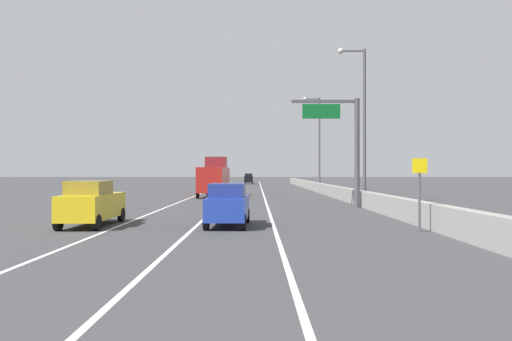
% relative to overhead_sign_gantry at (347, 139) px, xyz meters
% --- Properties ---
extents(ground_plane, '(320.00, 320.00, 0.00)m').
position_rel_overhead_sign_gantry_xyz_m(ground_plane, '(-6.91, 33.64, -4.73)').
color(ground_plane, '#38383A').
extents(lane_stripe_left, '(0.16, 130.00, 0.00)m').
position_rel_overhead_sign_gantry_xyz_m(lane_stripe_left, '(-12.41, 24.64, -4.73)').
color(lane_stripe_left, silver).
rests_on(lane_stripe_left, ground_plane).
extents(lane_stripe_center, '(0.16, 130.00, 0.00)m').
position_rel_overhead_sign_gantry_xyz_m(lane_stripe_center, '(-8.91, 24.64, -4.73)').
color(lane_stripe_center, silver).
rests_on(lane_stripe_center, ground_plane).
extents(lane_stripe_right, '(0.16, 130.00, 0.00)m').
position_rel_overhead_sign_gantry_xyz_m(lane_stripe_right, '(-5.41, 24.64, -4.73)').
color(lane_stripe_right, silver).
rests_on(lane_stripe_right, ground_plane).
extents(jersey_barrier_right, '(0.60, 120.00, 1.10)m').
position_rel_overhead_sign_gantry_xyz_m(jersey_barrier_right, '(1.34, 9.64, -4.18)').
color(jersey_barrier_right, gray).
rests_on(jersey_barrier_right, ground_plane).
extents(overhead_sign_gantry, '(4.68, 0.36, 7.50)m').
position_rel_overhead_sign_gantry_xyz_m(overhead_sign_gantry, '(0.00, 0.00, 0.00)').
color(overhead_sign_gantry, '#47474C').
rests_on(overhead_sign_gantry, ground_plane).
extents(speed_advisory_sign, '(0.60, 0.11, 3.00)m').
position_rel_overhead_sign_gantry_xyz_m(speed_advisory_sign, '(0.44, -13.49, -2.96)').
color(speed_advisory_sign, '#4C4C51').
rests_on(speed_advisory_sign, ground_plane).
extents(lamp_post_right_second, '(2.14, 0.44, 11.85)m').
position_rel_overhead_sign_gantry_xyz_m(lamp_post_right_second, '(1.81, 3.46, 1.97)').
color(lamp_post_right_second, '#4C4C51').
rests_on(lamp_post_right_second, ground_plane).
extents(lamp_post_right_third, '(2.14, 0.44, 11.85)m').
position_rel_overhead_sign_gantry_xyz_m(lamp_post_right_third, '(1.55, 27.43, 1.97)').
color(lamp_post_right_third, '#4C4C51').
rests_on(lamp_post_right_third, ground_plane).
extents(car_blue_0, '(1.90, 4.09, 1.93)m').
position_rel_overhead_sign_gantry_xyz_m(car_blue_0, '(-7.47, -11.42, -3.77)').
color(car_blue_0, '#1E389E').
rests_on(car_blue_0, ground_plane).
extents(car_black_1, '(1.81, 4.72, 2.12)m').
position_rel_overhead_sign_gantry_xyz_m(car_black_1, '(-7.69, 63.04, -3.67)').
color(car_black_1, black).
rests_on(car_black_1, ground_plane).
extents(car_yellow_2, '(1.83, 4.55, 2.05)m').
position_rel_overhead_sign_gantry_xyz_m(car_yellow_2, '(-13.65, -11.27, -3.71)').
color(car_yellow_2, gold).
rests_on(car_yellow_2, ground_plane).
extents(box_truck, '(2.65, 8.57, 3.97)m').
position_rel_overhead_sign_gantry_xyz_m(box_truck, '(-10.35, 14.58, -2.92)').
color(box_truck, '#A51E19').
rests_on(box_truck, ground_plane).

